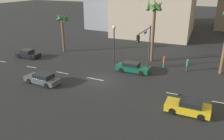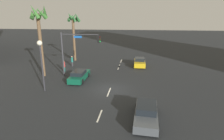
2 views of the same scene
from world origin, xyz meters
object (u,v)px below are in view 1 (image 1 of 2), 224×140
(car_1, at_px, (133,67))
(palm_tree_2, at_px, (154,16))
(car_3, at_px, (188,107))
(palm_tree_0, at_px, (63,23))
(car_0, at_px, (43,79))
(pedestrian_0, at_px, (187,65))
(pedestrian_1, at_px, (164,62))
(car_2, at_px, (28,54))
(traffic_signal, at_px, (146,42))
(streetlamp, at_px, (114,37))

(car_1, xyz_separation_m, palm_tree_2, (1.13, 5.59, 6.44))
(car_3, distance_m, palm_tree_0, 26.85)
(car_3, bearing_deg, car_0, -178.75)
(car_1, relative_size, palm_tree_0, 0.67)
(pedestrian_0, bearing_deg, car_0, -142.74)
(car_0, relative_size, palm_tree_2, 0.48)
(car_1, distance_m, car_3, 11.76)
(car_1, bearing_deg, palm_tree_2, 78.52)
(pedestrian_0, xyz_separation_m, pedestrian_1, (-3.31, 0.10, -0.02))
(car_2, bearing_deg, palm_tree_0, 58.98)
(car_0, height_order, car_3, car_3)
(car_1, distance_m, pedestrian_0, 7.74)
(car_1, height_order, pedestrian_1, pedestrian_1)
(traffic_signal, bearing_deg, car_1, -148.65)
(car_3, relative_size, traffic_signal, 0.68)
(palm_tree_0, bearing_deg, traffic_signal, -12.38)
(car_3, height_order, pedestrian_0, pedestrian_0)
(traffic_signal, xyz_separation_m, pedestrian_0, (5.44, 2.61, -3.28))
(traffic_signal, distance_m, streetlamp, 5.92)
(palm_tree_0, bearing_deg, pedestrian_0, -2.50)
(pedestrian_1, bearing_deg, car_1, -134.90)
(pedestrian_0, relative_size, palm_tree_0, 0.25)
(streetlamp, xyz_separation_m, palm_tree_0, (-10.61, 1.64, 1.09))
(car_2, distance_m, streetlamp, 14.94)
(car_2, height_order, traffic_signal, traffic_signal)
(car_2, height_order, car_3, car_3)
(pedestrian_1, bearing_deg, car_2, -167.65)
(pedestrian_0, bearing_deg, streetlamp, -176.40)
(traffic_signal, xyz_separation_m, palm_tree_0, (-16.21, 3.56, 0.94))
(car_0, relative_size, pedestrian_1, 2.72)
(car_1, height_order, streetlamp, streetlamp)
(car_2, distance_m, pedestrian_0, 25.45)
(car_0, xyz_separation_m, palm_tree_2, (9.91, 14.01, 6.47))
(palm_tree_0, bearing_deg, palm_tree_2, 4.11)
(car_0, relative_size, palm_tree_0, 0.67)
(pedestrian_1, bearing_deg, palm_tree_0, 177.34)
(palm_tree_0, xyz_separation_m, palm_tree_2, (15.89, 1.14, 1.92))
(car_3, xyz_separation_m, streetlamp, (-12.73, 10.85, 3.41))
(car_3, relative_size, streetlamp, 0.73)
(pedestrian_0, bearing_deg, palm_tree_2, 160.08)
(traffic_signal, bearing_deg, pedestrian_0, 25.65)
(car_2, xyz_separation_m, car_3, (26.71, -6.88, 0.04))
(traffic_signal, distance_m, palm_tree_2, 5.51)
(car_2, height_order, pedestrian_1, pedestrian_1)
(car_1, xyz_separation_m, traffic_signal, (1.46, 0.89, 3.58))
(car_3, height_order, palm_tree_2, palm_tree_2)
(streetlamp, xyz_separation_m, pedestrian_0, (11.04, 0.69, -3.13))
(car_3, bearing_deg, pedestrian_0, 98.33)
(pedestrian_1, bearing_deg, streetlamp, -174.16)
(car_1, relative_size, palm_tree_2, 0.48)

